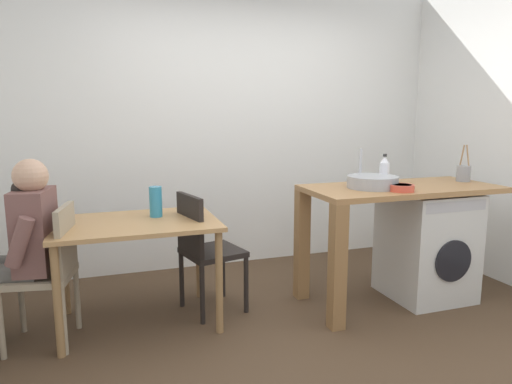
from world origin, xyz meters
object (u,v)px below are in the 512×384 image
at_px(seated_person, 21,243).
at_px(utensil_crock, 463,173).
at_px(chair_opposite, 204,246).
at_px(washing_machine, 426,245).
at_px(vase, 156,202).
at_px(dining_table, 137,235).
at_px(mixing_bowl, 402,187).
at_px(bottle_tall_green, 384,171).
at_px(chair_person_seat, 50,267).

xyz_separation_m(seated_person, utensil_crock, (3.31, -0.11, 0.32)).
relative_size(chair_opposite, seated_person, 0.75).
relative_size(washing_machine, vase, 3.95).
xyz_separation_m(dining_table, utensil_crock, (2.61, -0.19, 0.35)).
relative_size(dining_table, mixing_bowl, 6.17).
relative_size(chair_opposite, bottle_tall_green, 3.72).
bearing_deg(chair_opposite, vase, -115.41).
height_order(chair_person_seat, chair_opposite, same).
distance_m(bottle_tall_green, mixing_bowl, 0.31).
bearing_deg(seated_person, vase, -67.35).
height_order(dining_table, seated_person, seated_person).
height_order(dining_table, chair_opposite, chair_opposite).
relative_size(utensil_crock, vase, 1.38).
xyz_separation_m(dining_table, mixing_bowl, (1.83, -0.44, 0.30)).
height_order(chair_person_seat, utensil_crock, utensil_crock).
xyz_separation_m(dining_table, vase, (0.15, 0.10, 0.21)).
xyz_separation_m(chair_person_seat, bottle_tall_green, (2.42, -0.03, 0.52)).
bearing_deg(vase, chair_person_seat, -162.96).
xyz_separation_m(chair_opposite, seated_person, (-1.18, -0.12, 0.16)).
relative_size(chair_person_seat, chair_opposite, 1.00).
distance_m(chair_opposite, seated_person, 1.20).
relative_size(dining_table, vase, 5.05).
xyz_separation_m(bottle_tall_green, utensil_crock, (0.73, -0.05, -0.04)).
bearing_deg(utensil_crock, chair_person_seat, 178.57).
distance_m(mixing_bowl, utensil_crock, 0.82).
distance_m(washing_machine, mixing_bowl, 0.69).
bearing_deg(mixing_bowl, dining_table, 166.38).
relative_size(washing_machine, bottle_tall_green, 3.56).
bearing_deg(washing_machine, seated_person, 176.88).
bearing_deg(seated_person, mixing_bowl, -87.56).
height_order(chair_person_seat, seated_person, seated_person).
xyz_separation_m(chair_person_seat, utensil_crock, (3.15, -0.08, 0.48)).
xyz_separation_m(washing_machine, vase, (-2.09, 0.34, 0.42)).
xyz_separation_m(chair_opposite, washing_machine, (1.76, -0.28, -0.08)).
height_order(seated_person, washing_machine, seated_person).
xyz_separation_m(chair_opposite, utensil_crock, (2.13, -0.22, 0.48)).
relative_size(chair_person_seat, bottle_tall_green, 3.72).
height_order(chair_opposite, mixing_bowl, mixing_bowl).
relative_size(seated_person, utensil_crock, 4.01).
xyz_separation_m(utensil_crock, vase, (-2.46, 0.29, -0.14)).
bearing_deg(vase, washing_machine, -9.37).
bearing_deg(mixing_bowl, bottle_tall_green, 80.09).
bearing_deg(chair_person_seat, bottle_tall_green, -80.30).
distance_m(seated_person, vase, 0.89).
distance_m(dining_table, washing_machine, 2.26).
xyz_separation_m(chair_person_seat, vase, (0.70, 0.21, 0.34)).
xyz_separation_m(chair_person_seat, washing_machine, (2.79, -0.13, -0.08)).
xyz_separation_m(dining_table, bottle_tall_green, (1.88, -0.15, 0.39)).
bearing_deg(dining_table, mixing_bowl, -13.62).
bearing_deg(dining_table, chair_opposite, 3.87).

